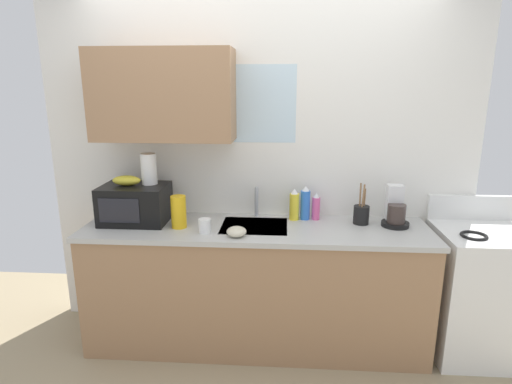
{
  "coord_description": "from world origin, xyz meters",
  "views": [
    {
      "loc": [
        0.19,
        -2.75,
        1.86
      ],
      "look_at": [
        0.0,
        0.0,
        1.15
      ],
      "focal_mm": 29.33,
      "sensor_mm": 36.0,
      "label": 1
    }
  ],
  "objects_px": {
    "dish_soap_bottle_yellow": "(294,205)",
    "cereal_canister": "(179,212)",
    "coffee_maker": "(395,211)",
    "utensil_crock": "(361,214)",
    "banana_bunch": "(127,180)",
    "dish_soap_bottle_blue": "(305,204)",
    "paper_towel_roll": "(149,169)",
    "small_bowl": "(237,232)",
    "microwave": "(135,204)",
    "dish_soap_bottle_pink": "(316,207)",
    "mug_white": "(205,226)",
    "stove_range": "(477,291)"
  },
  "relations": [
    {
      "from": "dish_soap_bottle_yellow",
      "to": "cereal_canister",
      "type": "distance_m",
      "value": 0.83
    },
    {
      "from": "coffee_maker",
      "to": "utensil_crock",
      "type": "height_order",
      "value": "utensil_crock"
    },
    {
      "from": "banana_bunch",
      "to": "dish_soap_bottle_blue",
      "type": "relative_size",
      "value": 0.8
    },
    {
      "from": "dish_soap_bottle_yellow",
      "to": "paper_towel_roll",
      "type": "bearing_deg",
      "value": -175.58
    },
    {
      "from": "utensil_crock",
      "to": "coffee_maker",
      "type": "bearing_deg",
      "value": -2.84
    },
    {
      "from": "dish_soap_bottle_blue",
      "to": "coffee_maker",
      "type": "bearing_deg",
      "value": -8.01
    },
    {
      "from": "coffee_maker",
      "to": "dish_soap_bottle_yellow",
      "type": "bearing_deg",
      "value": 174.17
    },
    {
      "from": "small_bowl",
      "to": "microwave",
      "type": "bearing_deg",
      "value": 161.85
    },
    {
      "from": "dish_soap_bottle_blue",
      "to": "dish_soap_bottle_pink",
      "type": "bearing_deg",
      "value": 0.57
    },
    {
      "from": "mug_white",
      "to": "stove_range",
      "type": "bearing_deg",
      "value": 4.36
    },
    {
      "from": "coffee_maker",
      "to": "dish_soap_bottle_pink",
      "type": "height_order",
      "value": "coffee_maker"
    },
    {
      "from": "dish_soap_bottle_pink",
      "to": "mug_white",
      "type": "distance_m",
      "value": 0.83
    },
    {
      "from": "stove_range",
      "to": "mug_white",
      "type": "bearing_deg",
      "value": -175.64
    },
    {
      "from": "cereal_canister",
      "to": "dish_soap_bottle_blue",
      "type": "bearing_deg",
      "value": 15.66
    },
    {
      "from": "stove_range",
      "to": "paper_towel_roll",
      "type": "relative_size",
      "value": 4.91
    },
    {
      "from": "coffee_maker",
      "to": "cereal_canister",
      "type": "height_order",
      "value": "coffee_maker"
    },
    {
      "from": "dish_soap_bottle_blue",
      "to": "mug_white",
      "type": "distance_m",
      "value": 0.76
    },
    {
      "from": "dish_soap_bottle_blue",
      "to": "utensil_crock",
      "type": "bearing_deg",
      "value": -10.97
    },
    {
      "from": "banana_bunch",
      "to": "utensil_crock",
      "type": "bearing_deg",
      "value": 2.4
    },
    {
      "from": "banana_bunch",
      "to": "utensil_crock",
      "type": "xyz_separation_m",
      "value": [
        1.66,
        0.07,
        -0.23
      ]
    },
    {
      "from": "banana_bunch",
      "to": "dish_soap_bottle_yellow",
      "type": "bearing_deg",
      "value": 6.26
    },
    {
      "from": "paper_towel_roll",
      "to": "cereal_canister",
      "type": "distance_m",
      "value": 0.39
    },
    {
      "from": "dish_soap_bottle_blue",
      "to": "cereal_canister",
      "type": "relative_size",
      "value": 1.11
    },
    {
      "from": "cereal_canister",
      "to": "mug_white",
      "type": "relative_size",
      "value": 2.36
    },
    {
      "from": "banana_bunch",
      "to": "dish_soap_bottle_pink",
      "type": "distance_m",
      "value": 1.37
    },
    {
      "from": "banana_bunch",
      "to": "small_bowl",
      "type": "bearing_deg",
      "value": -17.2
    },
    {
      "from": "utensil_crock",
      "to": "paper_towel_roll",
      "type": "bearing_deg",
      "value": -179.25
    },
    {
      "from": "stove_range",
      "to": "dish_soap_bottle_blue",
      "type": "height_order",
      "value": "dish_soap_bottle_blue"
    },
    {
      "from": "cereal_canister",
      "to": "small_bowl",
      "type": "relative_size",
      "value": 1.73
    },
    {
      "from": "dish_soap_bottle_pink",
      "to": "mug_white",
      "type": "bearing_deg",
      "value": -156.06
    },
    {
      "from": "stove_range",
      "to": "cereal_canister",
      "type": "distance_m",
      "value": 2.15
    },
    {
      "from": "microwave",
      "to": "dish_soap_bottle_pink",
      "type": "bearing_deg",
      "value": 6.53
    },
    {
      "from": "dish_soap_bottle_pink",
      "to": "mug_white",
      "type": "relative_size",
      "value": 2.11
    },
    {
      "from": "coffee_maker",
      "to": "small_bowl",
      "type": "bearing_deg",
      "value": -164.12
    },
    {
      "from": "banana_bunch",
      "to": "dish_soap_bottle_blue",
      "type": "bearing_deg",
      "value": 6.57
    },
    {
      "from": "paper_towel_roll",
      "to": "dish_soap_bottle_blue",
      "type": "distance_m",
      "value": 1.15
    },
    {
      "from": "microwave",
      "to": "dish_soap_bottle_blue",
      "type": "distance_m",
      "value": 1.23
    },
    {
      "from": "stove_range",
      "to": "small_bowl",
      "type": "relative_size",
      "value": 8.31
    },
    {
      "from": "dish_soap_bottle_pink",
      "to": "cereal_canister",
      "type": "bearing_deg",
      "value": -165.53
    },
    {
      "from": "mug_white",
      "to": "cereal_canister",
      "type": "bearing_deg",
      "value": 155.49
    },
    {
      "from": "coffee_maker",
      "to": "mug_white",
      "type": "distance_m",
      "value": 1.33
    },
    {
      "from": "microwave",
      "to": "coffee_maker",
      "type": "distance_m",
      "value": 1.84
    },
    {
      "from": "banana_bunch",
      "to": "cereal_canister",
      "type": "xyz_separation_m",
      "value": [
        0.39,
        -0.1,
        -0.19
      ]
    },
    {
      "from": "stove_range",
      "to": "small_bowl",
      "type": "xyz_separation_m",
      "value": [
        -1.66,
        -0.2,
        0.47
      ]
    },
    {
      "from": "stove_range",
      "to": "microwave",
      "type": "bearing_deg",
      "value": 178.94
    },
    {
      "from": "cereal_canister",
      "to": "mug_white",
      "type": "distance_m",
      "value": 0.23
    },
    {
      "from": "stove_range",
      "to": "dish_soap_bottle_yellow",
      "type": "relative_size",
      "value": 4.68
    },
    {
      "from": "dish_soap_bottle_pink",
      "to": "mug_white",
      "type": "height_order",
      "value": "dish_soap_bottle_pink"
    },
    {
      "from": "banana_bunch",
      "to": "dish_soap_bottle_blue",
      "type": "xyz_separation_m",
      "value": [
        1.27,
        0.15,
        -0.19
      ]
    },
    {
      "from": "stove_range",
      "to": "small_bowl",
      "type": "distance_m",
      "value": 1.74
    }
  ]
}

